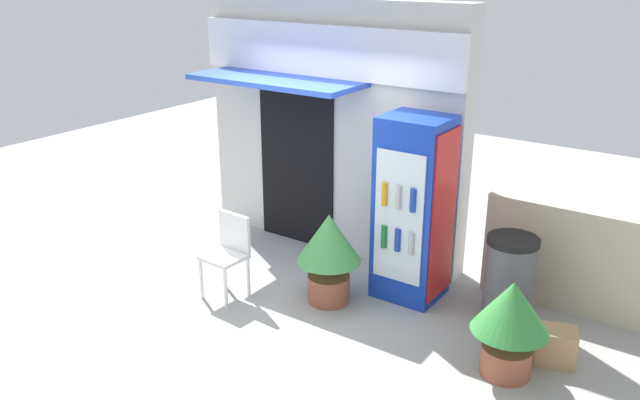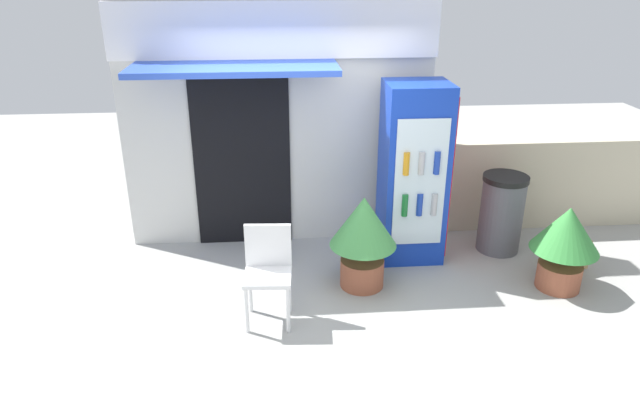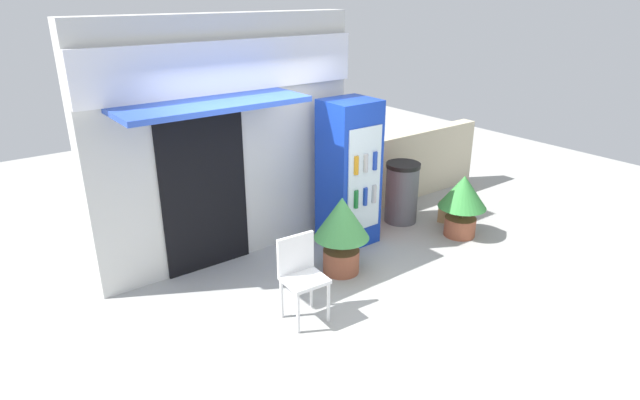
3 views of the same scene
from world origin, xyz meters
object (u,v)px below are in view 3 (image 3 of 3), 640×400
object	(u,v)px
plastic_chair	(301,271)
potted_plant_curbside	(463,199)
trash_bin	(402,192)
cardboard_box	(451,210)
potted_plant_near_shop	(342,227)
drink_cooler	(349,173)

from	to	relation	value
plastic_chair	potted_plant_curbside	xyz separation A→B (m)	(2.96, 0.29, 0.01)
trash_bin	plastic_chair	bearing A→B (deg)	-156.41
plastic_chair	potted_plant_curbside	size ratio (longest dim) A/B	1.02
trash_bin	cardboard_box	distance (m)	0.82
plastic_chair	potted_plant_curbside	world-z (taller)	plastic_chair
plastic_chair	trash_bin	world-z (taller)	plastic_chair
potted_plant_curbside	potted_plant_near_shop	bearing A→B (deg)	174.14
potted_plant_curbside	trash_bin	distance (m)	0.93
drink_cooler	potted_plant_near_shop	distance (m)	0.97
drink_cooler	trash_bin	world-z (taller)	drink_cooler
plastic_chair	cardboard_box	world-z (taller)	plastic_chair
trash_bin	potted_plant_curbside	bearing A→B (deg)	-70.38
potted_plant_near_shop	cardboard_box	xyz separation A→B (m)	(2.31, 0.21, -0.44)
trash_bin	cardboard_box	xyz separation A→B (m)	(0.62, -0.45, -0.29)
drink_cooler	plastic_chair	world-z (taller)	drink_cooler
trash_bin	drink_cooler	bearing A→B (deg)	-178.00
potted_plant_curbside	cardboard_box	distance (m)	0.65
plastic_chair	drink_cooler	bearing A→B (deg)	35.19
drink_cooler	plastic_chair	xyz separation A→B (m)	(-1.59, -1.12, -0.44)
drink_cooler	potted_plant_curbside	xyz separation A→B (m)	(1.37, -0.83, -0.43)
potted_plant_near_shop	trash_bin	world-z (taller)	potted_plant_near_shop
potted_plant_curbside	cardboard_box	bearing A→B (deg)	53.58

